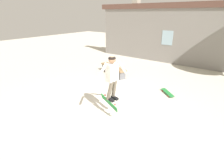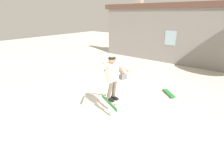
{
  "view_description": "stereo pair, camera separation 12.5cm",
  "coord_description": "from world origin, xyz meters",
  "views": [
    {
      "loc": [
        3.54,
        -3.93,
        3.12
      ],
      "look_at": [
        0.6,
        -0.03,
        1.24
      ],
      "focal_mm": 28.0,
      "sensor_mm": 36.0,
      "label": 1
    },
    {
      "loc": [
        3.64,
        -3.85,
        3.12
      ],
      "look_at": [
        0.6,
        -0.03,
        1.24
      ],
      "focal_mm": 28.0,
      "sensor_mm": 36.0,
      "label": 2
    }
  ],
  "objects": [
    {
      "name": "park_bench",
      "position": [
        -1.79,
        3.26,
        0.35
      ],
      "size": [
        1.93,
        1.05,
        0.47
      ],
      "rotation": [
        0.0,
        0.0,
        -0.36
      ],
      "color": "#99754C",
      "rests_on": "ground_plane"
    },
    {
      "name": "ground_plane",
      "position": [
        0.0,
        0.0,
        0.0
      ],
      "size": [
        40.0,
        40.0,
        0.0
      ],
      "primitive_type": "plane",
      "color": "beige"
    },
    {
      "name": "building_backdrop",
      "position": [
        -0.03,
        7.49,
        1.94
      ],
      "size": [
        11.67,
        0.52,
        4.62
      ],
      "color": "gray",
      "rests_on": "ground_plane"
    },
    {
      "name": "skateboard_resting",
      "position": [
        1.44,
        2.65,
        0.07
      ],
      "size": [
        0.73,
        0.7,
        0.08
      ],
      "rotation": [
        0.0,
        0.0,
        5.54
      ],
      "color": "#237F38",
      "rests_on": "ground_plane"
    },
    {
      "name": "skater",
      "position": [
        0.6,
        -0.03,
        1.42
      ],
      "size": [
        0.34,
        1.23,
        1.39
      ],
      "rotation": [
        0.0,
        0.0,
        -0.19
      ],
      "color": "silver"
    },
    {
      "name": "skateboard_flipping",
      "position": [
        0.55,
        -0.12,
        0.51
      ],
      "size": [
        0.78,
        0.29,
        0.41
      ],
      "rotation": [
        0.0,
        0.0,
        -0.22
      ],
      "color": "#237F38"
    }
  ]
}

